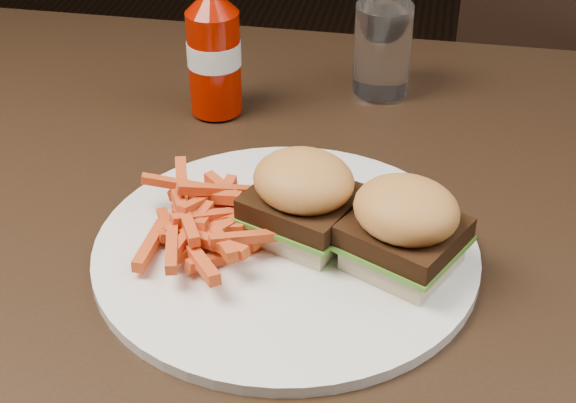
% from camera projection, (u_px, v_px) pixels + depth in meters
% --- Properties ---
extents(dining_table, '(1.20, 0.80, 0.04)m').
position_uv_depth(dining_table, '(262.00, 218.00, 0.84)').
color(dining_table, black).
rests_on(dining_table, ground).
extents(plate, '(0.33, 0.33, 0.01)m').
position_uv_depth(plate, '(286.00, 251.00, 0.76)').
color(plate, white).
rests_on(plate, dining_table).
extents(sandwich_half_a, '(0.10, 0.10, 0.02)m').
position_uv_depth(sandwich_half_a, '(303.00, 225.00, 0.77)').
color(sandwich_half_a, beige).
rests_on(sandwich_half_a, plate).
extents(sandwich_half_b, '(0.10, 0.10, 0.02)m').
position_uv_depth(sandwich_half_b, '(402.00, 255.00, 0.73)').
color(sandwich_half_b, beige).
rests_on(sandwich_half_b, plate).
extents(fries_pile, '(0.16, 0.16, 0.05)m').
position_uv_depth(fries_pile, '(212.00, 215.00, 0.76)').
color(fries_pile, '#C84408').
rests_on(fries_pile, plate).
extents(ketchup_bottle, '(0.06, 0.06, 0.11)m').
position_uv_depth(ketchup_bottle, '(214.00, 62.00, 0.94)').
color(ketchup_bottle, '#930E00').
rests_on(ketchup_bottle, dining_table).
extents(tumbler, '(0.08, 0.08, 0.10)m').
position_uv_depth(tumbler, '(382.00, 48.00, 0.98)').
color(tumbler, white).
rests_on(tumbler, dining_table).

